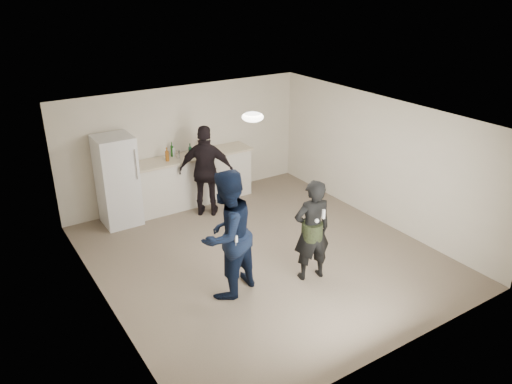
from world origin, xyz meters
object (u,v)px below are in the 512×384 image
counter (193,180)px  spectator (206,171)px  shaker (178,154)px  man (227,235)px  fridge (117,181)px  woman (312,230)px

counter → spectator: (-0.00, -0.66, 0.42)m
shaker → man: (-0.74, -3.31, -0.16)m
counter → shaker: bearing=179.9°
counter → spectator: bearing=-90.3°
shaker → fridge: bearing=-177.0°
woman → fridge: bearing=-49.1°
fridge → woman: fridge is taller
man → spectator: 2.85m
shaker → spectator: (0.31, -0.66, -0.23)m
counter → man: bearing=-107.5°
shaker → woman: 3.73m
fridge → man: man is taller
man → counter: bearing=-128.2°
fridge → man: (0.60, -3.24, 0.12)m
shaker → spectator: size_ratio=0.09×
man → spectator: (1.04, 2.65, -0.07)m
fridge → shaker: (1.34, 0.07, 0.28)m
man → woman: bearing=144.5°
fridge → woman: size_ratio=1.05×
fridge → man: bearing=-79.5°
shaker → man: man is taller
spectator → counter: bearing=-55.4°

